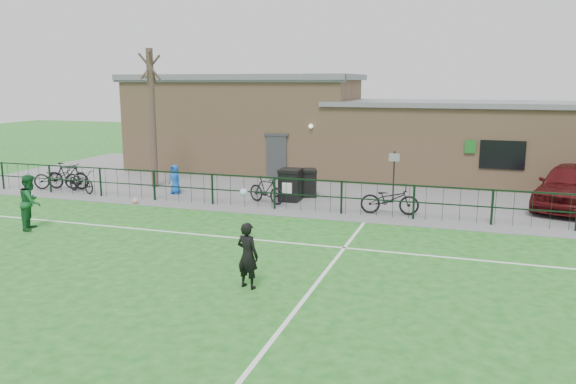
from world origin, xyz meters
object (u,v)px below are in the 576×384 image
(wheelie_bin_left, at_px, (291,186))
(bicycle_b, at_px, (68,176))
(bicycle_c, at_px, (81,181))
(bicycle_e, at_px, (390,199))
(bicycle_a, at_px, (57,177))
(outfield_player, at_px, (31,202))
(spectator_child, at_px, (175,179))
(sign_post, at_px, (394,177))
(bicycle_d, at_px, (266,190))
(bare_tree, at_px, (152,119))
(wheelie_bin_right, at_px, (308,184))
(ball_ground, at_px, (135,201))
(car_maroon, at_px, (571,186))

(wheelie_bin_left, bearing_deg, bicycle_b, -178.16)
(bicycle_c, xyz_separation_m, bicycle_e, (12.89, 0.05, 0.06))
(bicycle_a, relative_size, outfield_player, 1.13)
(spectator_child, bearing_deg, outfield_player, -86.96)
(sign_post, bearing_deg, bicycle_d, -161.12)
(bare_tree, relative_size, sign_post, 3.00)
(wheelie_bin_left, relative_size, bicycle_a, 0.59)
(bicycle_d, bearing_deg, bicycle_c, 114.80)
(bicycle_c, distance_m, bicycle_e, 12.89)
(wheelie_bin_right, distance_m, bicycle_d, 2.09)
(ball_ground, bearing_deg, bicycle_d, 18.92)
(bicycle_e, bearing_deg, wheelie_bin_left, 67.97)
(bicycle_d, height_order, outfield_player, outfield_player)
(car_maroon, xyz_separation_m, bicycle_c, (-19.07, -3.03, -0.36))
(bicycle_a, height_order, bicycle_e, bicycle_e)
(bicycle_a, relative_size, bicycle_b, 1.03)
(bare_tree, relative_size, bicycle_c, 3.32)
(bicycle_b, bearing_deg, ball_ground, -118.84)
(car_maroon, bearing_deg, ball_ground, -146.15)
(bicycle_b, height_order, bicycle_e, bicycle_b)
(wheelie_bin_right, relative_size, bicycle_c, 0.57)
(bare_tree, bearing_deg, sign_post, -0.54)
(wheelie_bin_left, xyz_separation_m, ball_ground, (-5.49, -2.35, -0.49))
(wheelie_bin_left, bearing_deg, outfield_player, -137.12)
(sign_post, height_order, bicycle_e, sign_post)
(car_maroon, relative_size, bicycle_c, 2.72)
(bicycle_d, distance_m, ball_ground, 5.04)
(bicycle_c, height_order, bicycle_d, bicycle_d)
(car_maroon, bearing_deg, bicycle_c, -152.25)
(wheelie_bin_left, distance_m, bicycle_d, 1.04)
(bicycle_a, distance_m, outfield_player, 6.91)
(ball_ground, bearing_deg, outfield_player, -103.70)
(bicycle_e, relative_size, spectator_child, 1.67)
(bicycle_b, relative_size, outfield_player, 1.10)
(sign_post, xyz_separation_m, bicycle_e, (0.14, -1.95, -0.47))
(bicycle_c, distance_m, spectator_child, 4.02)
(bicycle_b, height_order, outfield_player, outfield_player)
(wheelie_bin_left, distance_m, bicycle_a, 10.40)
(wheelie_bin_left, relative_size, bicycle_b, 0.60)
(wheelie_bin_right, distance_m, bicycle_e, 4.19)
(wheelie_bin_left, relative_size, bicycle_e, 0.58)
(bare_tree, height_order, wheelie_bin_left, bare_tree)
(outfield_player, bearing_deg, bicycle_a, 9.12)
(bicycle_d, bearing_deg, bicycle_b, 111.83)
(wheelie_bin_right, relative_size, car_maroon, 0.21)
(bicycle_c, height_order, bicycle_e, bicycle_e)
(sign_post, distance_m, ball_ground, 9.93)
(bicycle_d, distance_m, spectator_child, 4.27)
(sign_post, relative_size, car_maroon, 0.41)
(car_maroon, distance_m, spectator_child, 15.30)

